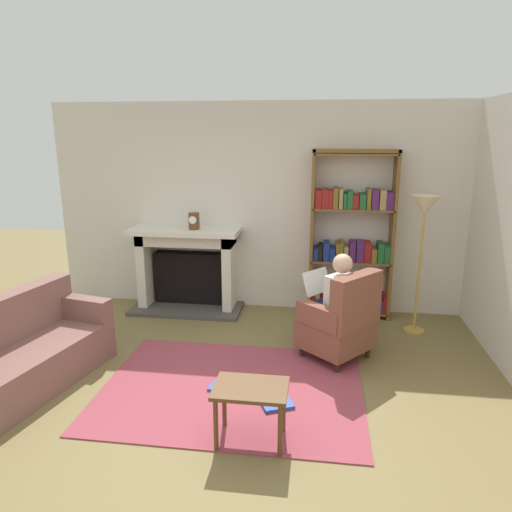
{
  "coord_description": "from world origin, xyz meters",
  "views": [
    {
      "loc": [
        0.75,
        -3.53,
        2.31
      ],
      "look_at": [
        0.1,
        1.2,
        1.05
      ],
      "focal_mm": 32.86,
      "sensor_mm": 36.0,
      "label": 1
    }
  ],
  "objects_px": {
    "armchair_reading": "(341,321)",
    "floor_lamp": "(424,218)",
    "side_table": "(251,396)",
    "mantel_clock": "(194,221)",
    "fireplace": "(188,266)",
    "bookshelf": "(352,240)",
    "seated_reader": "(333,300)",
    "sofa_floral": "(21,356)"
  },
  "relations": [
    {
      "from": "side_table",
      "to": "sofa_floral",
      "type": "bearing_deg",
      "value": 167.33
    },
    {
      "from": "floor_lamp",
      "to": "side_table",
      "type": "bearing_deg",
      "value": -125.33
    },
    {
      "from": "armchair_reading",
      "to": "seated_reader",
      "type": "distance_m",
      "value": 0.23
    },
    {
      "from": "fireplace",
      "to": "sofa_floral",
      "type": "bearing_deg",
      "value": -113.42
    },
    {
      "from": "mantel_clock",
      "to": "bookshelf",
      "type": "bearing_deg",
      "value": 3.87
    },
    {
      "from": "seated_reader",
      "to": "sofa_floral",
      "type": "relative_size",
      "value": 0.63
    },
    {
      "from": "bookshelf",
      "to": "armchair_reading",
      "type": "bearing_deg",
      "value": -96.86
    },
    {
      "from": "mantel_clock",
      "to": "armchair_reading",
      "type": "relative_size",
      "value": 0.22
    },
    {
      "from": "fireplace",
      "to": "sofa_floral",
      "type": "height_order",
      "value": "fireplace"
    },
    {
      "from": "side_table",
      "to": "bookshelf",
      "type": "bearing_deg",
      "value": 72.33
    },
    {
      "from": "mantel_clock",
      "to": "fireplace",
      "type": "bearing_deg",
      "value": 143.1
    },
    {
      "from": "side_table",
      "to": "mantel_clock",
      "type": "bearing_deg",
      "value": 113.16
    },
    {
      "from": "sofa_floral",
      "to": "armchair_reading",
      "type": "bearing_deg",
      "value": -59.54
    },
    {
      "from": "fireplace",
      "to": "floor_lamp",
      "type": "relative_size",
      "value": 0.89
    },
    {
      "from": "sofa_floral",
      "to": "side_table",
      "type": "xyz_separation_m",
      "value": [
        2.22,
        -0.5,
        0.07
      ]
    },
    {
      "from": "armchair_reading",
      "to": "side_table",
      "type": "relative_size",
      "value": 1.73
    },
    {
      "from": "floor_lamp",
      "to": "sofa_floral",
      "type": "bearing_deg",
      "value": -154.95
    },
    {
      "from": "mantel_clock",
      "to": "floor_lamp",
      "type": "distance_m",
      "value": 2.78
    },
    {
      "from": "bookshelf",
      "to": "floor_lamp",
      "type": "distance_m",
      "value": 0.96
    },
    {
      "from": "floor_lamp",
      "to": "seated_reader",
      "type": "bearing_deg",
      "value": -143.03
    },
    {
      "from": "mantel_clock",
      "to": "side_table",
      "type": "height_order",
      "value": "mantel_clock"
    },
    {
      "from": "fireplace",
      "to": "mantel_clock",
      "type": "distance_m",
      "value": 0.65
    },
    {
      "from": "floor_lamp",
      "to": "fireplace",
      "type": "bearing_deg",
      "value": 171.6
    },
    {
      "from": "mantel_clock",
      "to": "bookshelf",
      "type": "distance_m",
      "value": 2.02
    },
    {
      "from": "sofa_floral",
      "to": "mantel_clock",
      "type": "bearing_deg",
      "value": -15.18
    },
    {
      "from": "bookshelf",
      "to": "seated_reader",
      "type": "relative_size",
      "value": 1.86
    },
    {
      "from": "fireplace",
      "to": "side_table",
      "type": "height_order",
      "value": "fireplace"
    },
    {
      "from": "bookshelf",
      "to": "side_table",
      "type": "height_order",
      "value": "bookshelf"
    },
    {
      "from": "seated_reader",
      "to": "side_table",
      "type": "bearing_deg",
      "value": 18.43
    },
    {
      "from": "bookshelf",
      "to": "sofa_floral",
      "type": "bearing_deg",
      "value": -143.9
    },
    {
      "from": "sofa_floral",
      "to": "side_table",
      "type": "height_order",
      "value": "sofa_floral"
    },
    {
      "from": "bookshelf",
      "to": "sofa_floral",
      "type": "xyz_separation_m",
      "value": [
        -3.1,
        -2.26,
        -0.68
      ]
    },
    {
      "from": "armchair_reading",
      "to": "bookshelf",
      "type": "bearing_deg",
      "value": -146.15
    },
    {
      "from": "fireplace",
      "to": "seated_reader",
      "type": "distance_m",
      "value": 2.23
    },
    {
      "from": "side_table",
      "to": "seated_reader",
      "type": "bearing_deg",
      "value": 67.72
    },
    {
      "from": "armchair_reading",
      "to": "floor_lamp",
      "type": "relative_size",
      "value": 0.59
    },
    {
      "from": "fireplace",
      "to": "bookshelf",
      "type": "xyz_separation_m",
      "value": [
        2.14,
        0.03,
        0.41
      ]
    },
    {
      "from": "armchair_reading",
      "to": "sofa_floral",
      "type": "bearing_deg",
      "value": -30.97
    },
    {
      "from": "armchair_reading",
      "to": "seated_reader",
      "type": "height_order",
      "value": "seated_reader"
    },
    {
      "from": "fireplace",
      "to": "side_table",
      "type": "relative_size",
      "value": 2.61
    },
    {
      "from": "fireplace",
      "to": "armchair_reading",
      "type": "bearing_deg",
      "value": -32.27
    },
    {
      "from": "seated_reader",
      "to": "side_table",
      "type": "height_order",
      "value": "seated_reader"
    }
  ]
}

